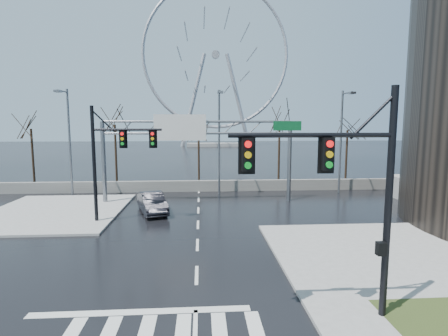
{
  "coord_description": "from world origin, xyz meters",
  "views": [
    {
      "loc": [
        0.23,
        -15.06,
        6.74
      ],
      "look_at": [
        1.7,
        6.88,
        4.0
      ],
      "focal_mm": 28.0,
      "sensor_mm": 36.0,
      "label": 1
    }
  ],
  "objects": [
    {
      "name": "ground",
      "position": [
        0.0,
        0.0,
        0.0
      ],
      "size": [
        260.0,
        260.0,
        0.0
      ],
      "primitive_type": "plane",
      "color": "black",
      "rests_on": "ground"
    },
    {
      "name": "sidewalk_right_ext",
      "position": [
        10.0,
        2.0,
        0.07
      ],
      "size": [
        12.0,
        10.0,
        0.15
      ],
      "primitive_type": "cube",
      "color": "gray",
      "rests_on": "ground"
    },
    {
      "name": "sidewalk_far",
      "position": [
        -11.0,
        12.0,
        0.07
      ],
      "size": [
        10.0,
        12.0,
        0.15
      ],
      "primitive_type": "cube",
      "color": "gray",
      "rests_on": "ground"
    },
    {
      "name": "barrier_wall",
      "position": [
        0.0,
        20.0,
        0.55
      ],
      "size": [
        52.0,
        0.5,
        1.1
      ],
      "primitive_type": "cube",
      "color": "slate",
      "rests_on": "ground"
    },
    {
      "name": "signal_mast_near",
      "position": [
        5.14,
        -4.04,
        4.87
      ],
      "size": [
        5.52,
        0.41,
        8.0
      ],
      "color": "black",
      "rests_on": "ground"
    },
    {
      "name": "signal_mast_far",
      "position": [
        -5.87,
        8.96,
        4.83
      ],
      "size": [
        4.72,
        0.41,
        8.0
      ],
      "color": "black",
      "rests_on": "ground"
    },
    {
      "name": "sign_gantry",
      "position": [
        -0.38,
        14.96,
        5.18
      ],
      "size": [
        16.36,
        0.4,
        7.6
      ],
      "color": "slate",
      "rests_on": "ground"
    },
    {
      "name": "streetlight_left",
      "position": [
        -12.0,
        18.16,
        5.89
      ],
      "size": [
        0.5,
        2.55,
        10.0
      ],
      "color": "slate",
      "rests_on": "ground"
    },
    {
      "name": "streetlight_mid",
      "position": [
        2.0,
        18.16,
        5.89
      ],
      "size": [
        0.5,
        2.55,
        10.0
      ],
      "color": "slate",
      "rests_on": "ground"
    },
    {
      "name": "streetlight_right",
      "position": [
        14.0,
        18.16,
        5.89
      ],
      "size": [
        0.5,
        2.55,
        10.0
      ],
      "color": "slate",
      "rests_on": "ground"
    },
    {
      "name": "tree_far_left",
      "position": [
        -18.0,
        24.0,
        5.57
      ],
      "size": [
        3.5,
        3.5,
        7.0
      ],
      "color": "black",
      "rests_on": "ground"
    },
    {
      "name": "tree_left",
      "position": [
        -9.0,
        23.5,
        5.98
      ],
      "size": [
        3.75,
        3.75,
        7.5
      ],
      "color": "black",
      "rests_on": "ground"
    },
    {
      "name": "tree_center",
      "position": [
        0.0,
        24.5,
        5.17
      ],
      "size": [
        3.25,
        3.25,
        6.5
      ],
      "color": "black",
      "rests_on": "ground"
    },
    {
      "name": "tree_right",
      "position": [
        9.0,
        23.5,
        6.22
      ],
      "size": [
        3.9,
        3.9,
        7.8
      ],
      "color": "black",
      "rests_on": "ground"
    },
    {
      "name": "tree_far_right",
      "position": [
        17.0,
        24.0,
        5.41
      ],
      "size": [
        3.4,
        3.4,
        6.8
      ],
      "color": "black",
      "rests_on": "ground"
    },
    {
      "name": "ferris_wheel",
      "position": [
        5.0,
        95.0,
        26.13
      ],
      "size": [
        45.0,
        6.0,
        50.91
      ],
      "color": "gray",
      "rests_on": "ground"
    },
    {
      "name": "car",
      "position": [
        -3.52,
        11.48,
        0.78
      ],
      "size": [
        3.04,
        5.03,
        1.56
      ],
      "primitive_type": "imported",
      "rotation": [
        0.0,
        0.0,
        0.31
      ],
      "color": "black",
      "rests_on": "ground"
    }
  ]
}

